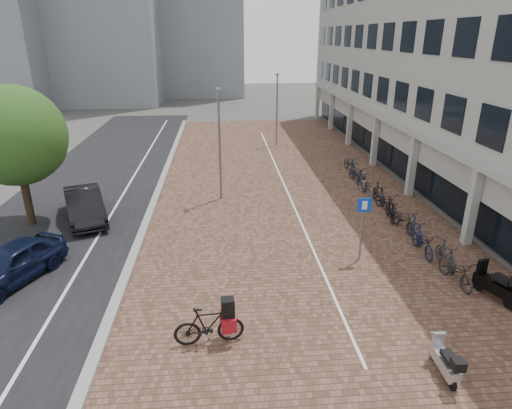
# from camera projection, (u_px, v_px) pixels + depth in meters

# --- Properties ---
(ground) EXTENTS (140.00, 140.00, 0.00)m
(ground) POSITION_uv_depth(u_px,v_px,m) (271.00, 308.00, 14.19)
(ground) COLOR #474442
(ground) RESTS_ON ground
(plaza_brick) EXTENTS (14.50, 42.00, 0.04)m
(plaza_brick) POSITION_uv_depth(u_px,v_px,m) (282.00, 187.00, 25.48)
(plaza_brick) COLOR brown
(plaza_brick) RESTS_ON ground
(street_asphalt) EXTENTS (8.00, 50.00, 0.03)m
(street_asphalt) POSITION_uv_depth(u_px,v_px,m) (89.00, 192.00, 24.64)
(street_asphalt) COLOR black
(street_asphalt) RESTS_ON ground
(curb) EXTENTS (0.35, 42.00, 0.14)m
(curb) POSITION_uv_depth(u_px,v_px,m) (159.00, 189.00, 24.92)
(curb) COLOR gray
(curb) RESTS_ON ground
(lane_line) EXTENTS (0.12, 44.00, 0.00)m
(lane_line) POSITION_uv_depth(u_px,v_px,m) (125.00, 191.00, 24.79)
(lane_line) COLOR white
(lane_line) RESTS_ON street_asphalt
(parking_line) EXTENTS (0.10, 30.00, 0.00)m
(parking_line) POSITION_uv_depth(u_px,v_px,m) (285.00, 186.00, 25.48)
(parking_line) COLOR white
(parking_line) RESTS_ON plaza_brick
(office_building) EXTENTS (8.40, 40.00, 15.00)m
(office_building) POSITION_uv_depth(u_px,v_px,m) (451.00, 32.00, 26.96)
(office_building) COLOR #9B9B96
(office_building) RESTS_ON ground
(car_navy) EXTENTS (3.29, 4.54, 1.44)m
(car_navy) POSITION_uv_depth(u_px,v_px,m) (11.00, 264.00, 15.50)
(car_navy) COLOR black
(car_navy) RESTS_ON ground
(car_dark) EXTENTS (3.13, 4.82, 1.50)m
(car_dark) POSITION_uv_depth(u_px,v_px,m) (84.00, 205.00, 20.73)
(car_dark) COLOR black
(car_dark) RESTS_ON ground
(hero_bike) EXTENTS (2.06, 0.76, 1.43)m
(hero_bike) POSITION_uv_depth(u_px,v_px,m) (209.00, 325.00, 12.37)
(hero_bike) COLOR black
(hero_bike) RESTS_ON ground
(scooter_front) EXTENTS (0.50, 1.44, 0.98)m
(scooter_front) POSITION_uv_depth(u_px,v_px,m) (445.00, 360.00, 11.24)
(scooter_front) COLOR #A9A9AE
(scooter_front) RESTS_ON ground
(scooter_mid) EXTENTS (1.11, 1.90, 1.25)m
(scooter_mid) POSITION_uv_depth(u_px,v_px,m) (496.00, 284.00, 14.43)
(scooter_mid) COLOR black
(scooter_mid) RESTS_ON ground
(parking_sign) EXTENTS (0.55, 0.09, 2.63)m
(parking_sign) POSITION_uv_depth(u_px,v_px,m) (363.00, 219.00, 16.56)
(parking_sign) COLOR slate
(parking_sign) RESTS_ON ground
(lamp_near) EXTENTS (0.12, 0.12, 5.80)m
(lamp_near) POSITION_uv_depth(u_px,v_px,m) (220.00, 147.00, 22.59)
(lamp_near) COLOR slate
(lamp_near) RESTS_ON ground
(lamp_far) EXTENTS (0.12, 0.12, 5.49)m
(lamp_far) POSITION_uv_depth(u_px,v_px,m) (277.00, 111.00, 34.23)
(lamp_far) COLOR gray
(lamp_far) RESTS_ON ground
(street_tree) EXTENTS (4.40, 4.40, 6.41)m
(street_tree) POSITION_uv_depth(u_px,v_px,m) (19.00, 138.00, 19.16)
(street_tree) COLOR #382619
(street_tree) RESTS_ON ground
(bike_row) EXTENTS (1.21, 15.83, 1.05)m
(bike_row) POSITION_uv_depth(u_px,v_px,m) (385.00, 201.00, 21.84)
(bike_row) COLOR black
(bike_row) RESTS_ON ground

